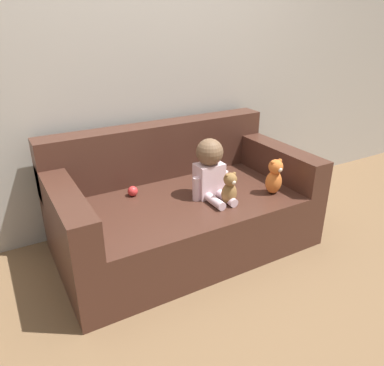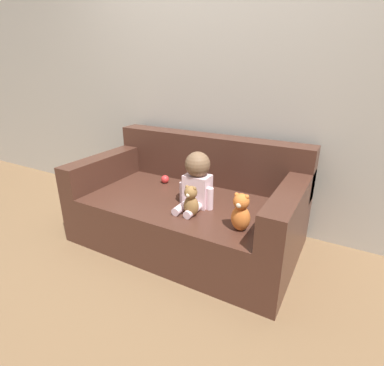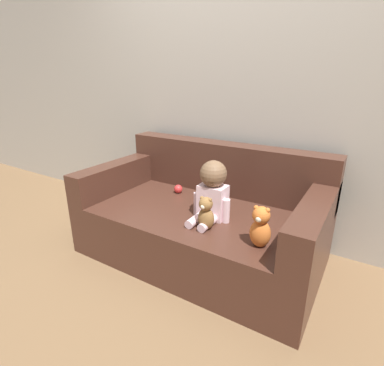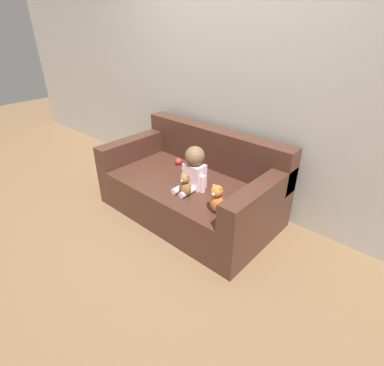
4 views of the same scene
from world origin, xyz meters
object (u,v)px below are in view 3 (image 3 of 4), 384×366
(person_baby, at_px, (212,192))
(teddy_bear_brown, at_px, (206,213))
(toy_ball, at_px, (178,189))
(couch, at_px, (204,218))
(plush_toy_side, at_px, (260,227))

(person_baby, relative_size, teddy_bear_brown, 1.82)
(teddy_bear_brown, relative_size, toy_ball, 3.18)
(couch, relative_size, person_baby, 4.32)
(teddy_bear_brown, bearing_deg, toy_ball, 139.72)
(teddy_bear_brown, xyz_separation_m, toy_ball, (-0.49, 0.41, -0.07))
(couch, height_order, teddy_bear_brown, couch)
(couch, relative_size, teddy_bear_brown, 7.87)
(couch, bearing_deg, plush_toy_side, -31.13)
(couch, height_order, person_baby, couch)
(couch, relative_size, toy_ball, 25.01)
(plush_toy_side, distance_m, toy_ball, 0.95)
(couch, bearing_deg, toy_ball, 160.62)
(person_baby, bearing_deg, plush_toy_side, -23.75)
(couch, xyz_separation_m, teddy_bear_brown, (0.19, -0.31, 0.21))
(teddy_bear_brown, bearing_deg, plush_toy_side, -2.78)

